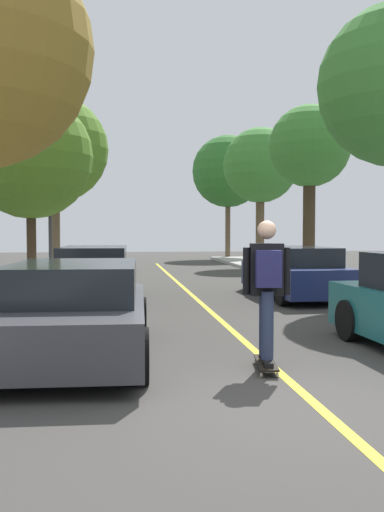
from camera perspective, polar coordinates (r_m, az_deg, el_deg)
The scene contains 13 objects.
ground at distance 6.07m, azimuth 11.69°, elevation -13.93°, with size 80.00×80.00×0.00m, color #3D3A38.
center_line at distance 9.84m, azimuth 3.97°, elevation -7.47°, with size 0.12×39.20×0.01m, color gold.
parked_car_left_nearest at distance 7.80m, azimuth -11.96°, elevation -5.45°, with size 2.12×4.32×1.28m.
parked_car_left_near at distance 13.91m, azimuth -9.98°, elevation -1.86°, with size 1.97×4.71×1.34m.
parked_car_right_near at distance 14.53m, azimuth 10.46°, elevation -1.67°, with size 1.90×4.42×1.31m.
street_tree_left_near at distance 18.56m, azimuth -16.20°, elevation 9.70°, with size 3.93×3.93×5.88m.
street_tree_left_far at distance 25.52m, azimuth -13.84°, elevation 10.54°, with size 4.64×4.64×7.47m.
street_tree_right_near at distance 20.21m, azimuth 11.94°, elevation 10.74°, with size 2.85×2.85×5.96m.
street_tree_right_far at distance 26.75m, azimuth 7.00°, elevation 9.11°, with size 3.52×3.52×6.42m.
street_tree_right_farthest at distance 34.46m, azimuth 3.70°, elevation 8.61°, with size 4.38×4.38×7.40m.
streetlamp at distance 19.96m, azimuth -14.36°, elevation 7.77°, with size 0.36×0.24×6.00m.
skateboard at distance 7.06m, azimuth 7.57°, elevation -10.80°, with size 0.34×0.86×0.10m.
skateboarder at distance 6.87m, azimuth 7.65°, elevation -2.69°, with size 0.59×0.71×1.74m.
Camera 1 is at (-1.92, -5.49, 1.72)m, focal length 39.11 mm.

